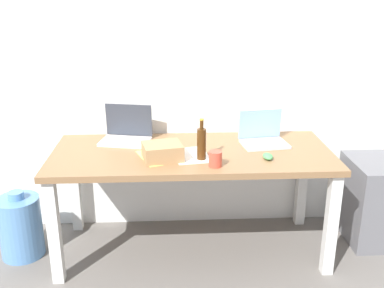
# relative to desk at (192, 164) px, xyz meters

# --- Properties ---
(ground_plane) EXTENTS (8.00, 8.00, 0.00)m
(ground_plane) POSITION_rel_desk_xyz_m (0.00, 0.00, -0.64)
(ground_plane) COLOR slate
(back_wall) EXTENTS (5.20, 0.08, 2.60)m
(back_wall) POSITION_rel_desk_xyz_m (0.00, 0.44, 0.66)
(back_wall) COLOR white
(back_wall) RESTS_ON ground
(desk) EXTENTS (1.83, 0.77, 0.73)m
(desk) POSITION_rel_desk_xyz_m (0.00, 0.00, 0.00)
(desk) COLOR olive
(desk) RESTS_ON ground
(laptop_left) EXTENTS (0.37, 0.29, 0.25)m
(laptop_left) POSITION_rel_desk_xyz_m (-0.44, 0.23, 0.15)
(laptop_left) COLOR silver
(laptop_left) RESTS_ON desk
(laptop_right) EXTENTS (0.33, 0.27, 0.22)m
(laptop_right) POSITION_rel_desk_xyz_m (0.49, 0.13, 0.14)
(laptop_right) COLOR silver
(laptop_right) RESTS_ON desk
(beer_bottle) EXTENTS (0.06, 0.06, 0.26)m
(beer_bottle) POSITION_rel_desk_xyz_m (0.05, -0.15, 0.20)
(beer_bottle) COLOR #47280F
(beer_bottle) RESTS_ON desk
(computer_mouse) EXTENTS (0.06, 0.10, 0.03)m
(computer_mouse) POSITION_rel_desk_xyz_m (0.47, -0.16, 0.11)
(computer_mouse) COLOR #4C9E56
(computer_mouse) RESTS_ON desk
(cardboard_box) EXTENTS (0.27, 0.24, 0.10)m
(cardboard_box) POSITION_rel_desk_xyz_m (-0.19, -0.14, 0.14)
(cardboard_box) COLOR tan
(cardboard_box) RESTS_ON desk
(coffee_mug) EXTENTS (0.08, 0.08, 0.09)m
(coffee_mug) POSITION_rel_desk_xyz_m (0.13, -0.27, 0.14)
(coffee_mug) COLOR #D84C38
(coffee_mug) RESTS_ON desk
(paper_sheet_center) EXTENTS (0.25, 0.32, 0.00)m
(paper_sheet_center) POSITION_rel_desk_xyz_m (-0.01, -0.08, 0.09)
(paper_sheet_center) COLOR white
(paper_sheet_center) RESTS_ON desk
(paper_yellow_folder) EXTENTS (0.30, 0.35, 0.00)m
(paper_yellow_folder) POSITION_rel_desk_xyz_m (-0.22, -0.09, 0.09)
(paper_yellow_folder) COLOR #F4E06B
(paper_yellow_folder) RESTS_ON desk
(water_cooler_jug) EXTENTS (0.29, 0.29, 0.47)m
(water_cooler_jug) POSITION_rel_desk_xyz_m (-1.17, -0.01, -0.43)
(water_cooler_jug) COLOR #598CC6
(water_cooler_jug) RESTS_ON ground
(filing_cabinet) EXTENTS (0.40, 0.48, 0.60)m
(filing_cabinet) POSITION_rel_desk_xyz_m (1.32, 0.08, -0.34)
(filing_cabinet) COLOR slate
(filing_cabinet) RESTS_ON ground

